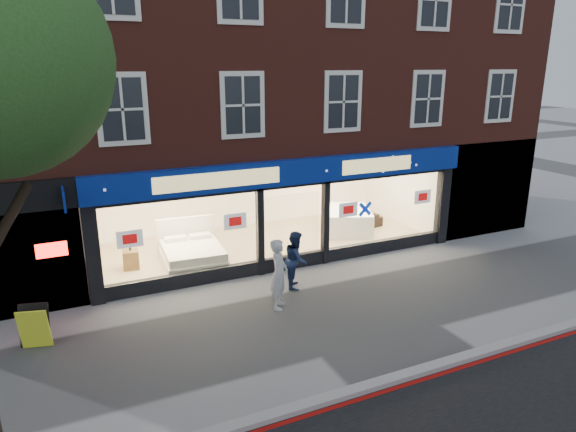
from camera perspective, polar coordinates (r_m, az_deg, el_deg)
ground at (r=12.90m, az=6.57°, el=-10.40°), size 120.00×120.00×0.00m
kerb_line at (r=10.75m, az=15.57°, el=-16.89°), size 60.00×0.10×0.01m
kerb_stone at (r=10.84m, az=14.89°, el=-16.16°), size 60.00×0.25×0.12m
showroom_floor at (r=17.19m, az=-2.56°, el=-3.10°), size 11.00×4.50×0.10m
building at (r=17.78m, az=-5.10°, el=19.21°), size 19.00×8.26×10.30m
display_bed at (r=15.47m, az=-10.62°, el=-4.12°), size 1.88×2.24×1.21m
bedside_table at (r=15.63m, az=-17.05°, el=-4.62°), size 0.51×0.51×0.55m
mattress_stack at (r=18.35m, az=6.47°, el=-0.43°), size 2.27×2.49×0.80m
sofa at (r=18.73m, az=7.97°, el=-0.61°), size 1.83×1.02×0.50m
a_board at (r=12.33m, az=-26.35°, el=-11.00°), size 0.70×0.54×0.95m
pedestrian_grey at (r=12.63m, az=-1.03°, el=-6.45°), size 0.70×0.78×1.78m
pedestrian_blue at (r=13.81m, az=0.90°, el=-4.84°), size 0.86×0.94×1.57m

